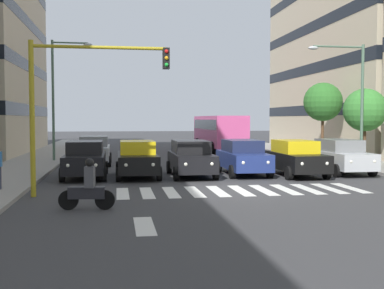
{
  "coord_description": "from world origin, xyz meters",
  "views": [
    {
      "loc": [
        4.7,
        17.67,
        2.75
      ],
      "look_at": [
        1.4,
        -3.15,
        1.62
      ],
      "focal_mm": 44.6,
      "sensor_mm": 36.0,
      "label": 1
    }
  ],
  "objects_px": {
    "car_0": "(340,156)",
    "motorcycle_with_rider": "(88,189)",
    "street_tree_1": "(365,110)",
    "car_5": "(85,159)",
    "street_lamp_right": "(59,88)",
    "car_3": "(191,158)",
    "car_2": "(243,157)",
    "street_lamp_left": "(353,91)",
    "street_tree_2": "(323,102)",
    "bus_behind_traffic": "(219,130)",
    "car_4": "(137,159)",
    "car_row2_0": "(94,150)",
    "car_1": "(296,158)",
    "traffic_light_gantry": "(74,91)"
  },
  "relations": [
    {
      "from": "car_5",
      "to": "street_lamp_left",
      "type": "bearing_deg",
      "value": -173.15
    },
    {
      "from": "car_1",
      "to": "car_4",
      "type": "xyz_separation_m",
      "value": [
        7.6,
        -0.65,
        0.0
      ]
    },
    {
      "from": "street_tree_1",
      "to": "car_2",
      "type": "bearing_deg",
      "value": 20.99
    },
    {
      "from": "traffic_light_gantry",
      "to": "street_tree_1",
      "type": "bearing_deg",
      "value": -151.71
    },
    {
      "from": "car_0",
      "to": "street_lamp_right",
      "type": "height_order",
      "value": "street_lamp_right"
    },
    {
      "from": "car_1",
      "to": "street_tree_2",
      "type": "xyz_separation_m",
      "value": [
        -5.79,
        -9.83,
        3.06
      ]
    },
    {
      "from": "car_3",
      "to": "car_4",
      "type": "xyz_separation_m",
      "value": [
        2.56,
        -0.07,
        0.0
      ]
    },
    {
      "from": "car_5",
      "to": "street_lamp_right",
      "type": "xyz_separation_m",
      "value": [
        2.09,
        -8.26,
        3.8
      ]
    },
    {
      "from": "car_3",
      "to": "street_tree_1",
      "type": "xyz_separation_m",
      "value": [
        -10.81,
        -3.42,
        2.38
      ]
    },
    {
      "from": "car_2",
      "to": "car_3",
      "type": "distance_m",
      "value": 2.65
    },
    {
      "from": "car_0",
      "to": "motorcycle_with_rider",
      "type": "height_order",
      "value": "car_0"
    },
    {
      "from": "car_4",
      "to": "car_3",
      "type": "bearing_deg",
      "value": 178.45
    },
    {
      "from": "car_4",
      "to": "street_lamp_right",
      "type": "relative_size",
      "value": 0.59
    },
    {
      "from": "car_5",
      "to": "car_4",
      "type": "bearing_deg",
      "value": 175.91
    },
    {
      "from": "bus_behind_traffic",
      "to": "street_lamp_right",
      "type": "relative_size",
      "value": 1.39
    },
    {
      "from": "car_2",
      "to": "street_lamp_right",
      "type": "distance_m",
      "value": 13.27
    },
    {
      "from": "car_5",
      "to": "traffic_light_gantry",
      "type": "xyz_separation_m",
      "value": [
        0.02,
        5.32,
        2.86
      ]
    },
    {
      "from": "car_1",
      "to": "street_tree_2",
      "type": "distance_m",
      "value": 11.81
    },
    {
      "from": "car_row2_0",
      "to": "car_2",
      "type": "bearing_deg",
      "value": 139.66
    },
    {
      "from": "car_5",
      "to": "street_lamp_left",
      "type": "distance_m",
      "value": 14.72
    },
    {
      "from": "car_3",
      "to": "street_tree_1",
      "type": "distance_m",
      "value": 11.58
    },
    {
      "from": "car_0",
      "to": "car_2",
      "type": "bearing_deg",
      "value": -3.03
    },
    {
      "from": "bus_behind_traffic",
      "to": "street_lamp_right",
      "type": "bearing_deg",
      "value": 35.26
    },
    {
      "from": "car_2",
      "to": "street_tree_1",
      "type": "relative_size",
      "value": 1.01
    },
    {
      "from": "car_2",
      "to": "car_3",
      "type": "height_order",
      "value": "same"
    },
    {
      "from": "street_lamp_right",
      "to": "street_tree_1",
      "type": "distance_m",
      "value": 18.63
    },
    {
      "from": "street_tree_1",
      "to": "motorcycle_with_rider",
      "type": "bearing_deg",
      "value": 36.57
    },
    {
      "from": "car_0",
      "to": "street_lamp_left",
      "type": "height_order",
      "value": "street_lamp_left"
    },
    {
      "from": "car_2",
      "to": "car_4",
      "type": "xyz_separation_m",
      "value": [
        5.19,
        0.22,
        0.0
      ]
    },
    {
      "from": "street_tree_1",
      "to": "street_tree_2",
      "type": "xyz_separation_m",
      "value": [
        -0.03,
        -5.82,
        0.67
      ]
    },
    {
      "from": "car_4",
      "to": "traffic_light_gantry",
      "type": "distance_m",
      "value": 6.37
    },
    {
      "from": "street_lamp_left",
      "to": "street_tree_1",
      "type": "height_order",
      "value": "street_lamp_left"
    },
    {
      "from": "car_1",
      "to": "car_row2_0",
      "type": "distance_m",
      "value": 12.26
    },
    {
      "from": "street_tree_2",
      "to": "car_1",
      "type": "bearing_deg",
      "value": 59.49
    },
    {
      "from": "bus_behind_traffic",
      "to": "street_lamp_right",
      "type": "xyz_separation_m",
      "value": [
        12.11,
        8.56,
        2.82
      ]
    },
    {
      "from": "car_1",
      "to": "street_lamp_right",
      "type": "relative_size",
      "value": 0.59
    },
    {
      "from": "car_1",
      "to": "car_4",
      "type": "bearing_deg",
      "value": -4.89
    },
    {
      "from": "traffic_light_gantry",
      "to": "street_tree_2",
      "type": "distance_m",
      "value": 21.35
    },
    {
      "from": "car_1",
      "to": "car_5",
      "type": "xyz_separation_m",
      "value": [
        10.02,
        -0.82,
        0.0
      ]
    },
    {
      "from": "car_0",
      "to": "car_4",
      "type": "bearing_deg",
      "value": -0.26
    },
    {
      "from": "car_3",
      "to": "car_4",
      "type": "relative_size",
      "value": 1.0
    },
    {
      "from": "street_tree_2",
      "to": "car_0",
      "type": "bearing_deg",
      "value": 70.87
    },
    {
      "from": "car_0",
      "to": "car_3",
      "type": "xyz_separation_m",
      "value": [
        7.63,
        0.02,
        0.0
      ]
    },
    {
      "from": "car_3",
      "to": "street_tree_2",
      "type": "xyz_separation_m",
      "value": [
        -10.83,
        -9.24,
        3.06
      ]
    },
    {
      "from": "car_2",
      "to": "traffic_light_gantry",
      "type": "distance_m",
      "value": 9.76
    },
    {
      "from": "street_lamp_left",
      "to": "street_tree_1",
      "type": "relative_size",
      "value": 1.52
    },
    {
      "from": "motorcycle_with_rider",
      "to": "street_tree_2",
      "type": "bearing_deg",
      "value": -131.68
    },
    {
      "from": "car_0",
      "to": "traffic_light_gantry",
      "type": "bearing_deg",
      "value": 22.0
    },
    {
      "from": "car_1",
      "to": "car_row2_0",
      "type": "xyz_separation_m",
      "value": [
        9.9,
        -7.23,
        0.0
      ]
    },
    {
      "from": "car_0",
      "to": "car_5",
      "type": "xyz_separation_m",
      "value": [
        12.61,
        -0.22,
        0.0
      ]
    }
  ]
}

